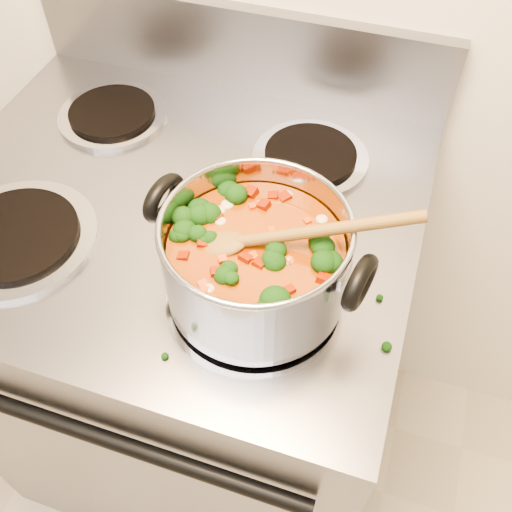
{
  "coord_description": "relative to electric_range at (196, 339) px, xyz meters",
  "views": [
    {
      "loc": [
        0.38,
        0.58,
        1.58
      ],
      "look_at": [
        0.24,
        1.02,
        1.01
      ],
      "focal_mm": 40.0,
      "sensor_mm": 36.0,
      "label": 1
    }
  ],
  "objects": [
    {
      "name": "stockpot",
      "position": [
        0.19,
        -0.15,
        0.53
      ],
      "size": [
        0.31,
        0.24,
        0.15
      ],
      "rotation": [
        0.0,
        0.0,
        -0.2
      ],
      "color": "#A8A7B0",
      "rests_on": "electric_range"
    },
    {
      "name": "cooktop_crumbs",
      "position": [
        0.08,
        -0.22,
        0.46
      ],
      "size": [
        0.28,
        0.21,
        0.01
      ],
      "color": "black",
      "rests_on": "electric_range"
    },
    {
      "name": "electric_range",
      "position": [
        0.0,
        0.0,
        0.0
      ],
      "size": [
        0.79,
        0.72,
        1.08
      ],
      "color": "gray",
      "rests_on": "ground"
    },
    {
      "name": "wooden_spoon",
      "position": [
        0.21,
        -0.14,
        0.58
      ],
      "size": [
        0.28,
        0.1,
        0.09
      ],
      "rotation": [
        0.0,
        0.0,
        0.27
      ],
      "color": "brown",
      "rests_on": "stockpot"
    }
  ]
}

